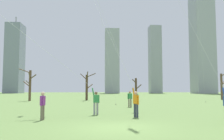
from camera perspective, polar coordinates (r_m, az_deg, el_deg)
name	(u,v)px	position (r m, az deg, el deg)	size (l,w,h in m)	color
ground_plane	(119,128)	(11.44, 1.59, -13.32)	(400.00, 400.00, 0.00)	#5B7A3D
kite_flyer_midfield_left_red	(45,59)	(17.83, -15.34, 2.56)	(17.20, 0.61, 15.17)	gray
kite_flyer_far_back_orange	(193,34)	(16.67, 18.29, 7.93)	(3.95, 8.86, 17.89)	black
kite_flyer_midfield_right_white	(127,79)	(19.83, 3.61, -2.03)	(4.98, 6.29, 15.33)	black
kite_flyer_foreground_right_pink	(122,70)	(17.11, 2.40, -0.10)	(5.86, 11.87, 17.58)	#33384C
bystander_far_off_by_trees	(130,98)	(25.17, 4.19, -6.57)	(0.49, 0.28, 1.62)	#726656
bystander_watching_nearby	(43,104)	(14.72, -15.88, -7.69)	(0.26, 0.50, 1.62)	#726656
bare_tree_rightmost	(87,86)	(42.20, -5.86, -3.72)	(2.71, 2.96, 4.83)	#4C3828
bare_tree_left_of_center	(136,88)	(42.36, 5.63, -4.30)	(1.59, 2.39, 3.94)	#4C3828
bare_tree_right_of_center	(222,85)	(48.42, 24.29, -3.29)	(1.53, 2.50, 5.02)	brown
bare_tree_far_right_edge	(30,84)	(41.66, -18.65, -3.09)	(3.01, 2.27, 5.23)	brown
skyline_mid_tower_left	(155,59)	(150.77, 10.00, 2.43)	(6.94, 7.51, 40.80)	#9EA3AD
skyline_slender_spire	(112,62)	(139.14, -0.02, 1.97)	(7.81, 11.72, 36.03)	#9EA3AD
skyline_tall_tower	(202,34)	(142.85, 20.23, 7.93)	(10.14, 11.95, 64.75)	#9EA3AD
skyline_mid_tower_right	(15,58)	(154.15, -21.73, 2.51)	(8.71, 11.60, 45.17)	gray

